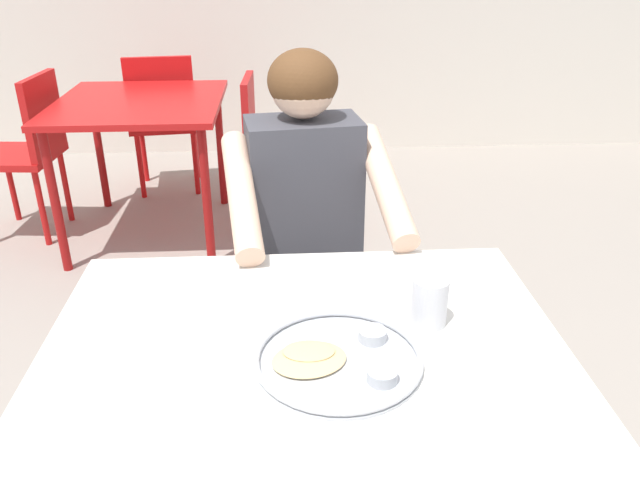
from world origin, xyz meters
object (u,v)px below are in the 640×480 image
(drinking_cup, at_px, (430,300))
(chair_foreground, at_px, (300,250))
(table_background_red, at_px, (141,117))
(chair_red_right, at_px, (274,144))
(diner_foreground, at_px, (310,218))
(chair_red_far, at_px, (164,115))
(thali_tray, at_px, (339,358))
(chair_red_left, at_px, (29,145))
(table_foreground, at_px, (306,391))

(drinking_cup, relative_size, chair_foreground, 0.13)
(table_background_red, distance_m, chair_red_right, 0.69)
(diner_foreground, height_order, chair_red_right, diner_foreground)
(chair_foreground, bearing_deg, drinking_cup, -72.65)
(table_background_red, bearing_deg, diner_foreground, -61.81)
(drinking_cup, relative_size, chair_red_far, 0.13)
(thali_tray, height_order, chair_red_right, chair_red_right)
(chair_red_left, relative_size, chair_red_right, 1.02)
(thali_tray, bearing_deg, chair_foreground, 92.82)
(chair_foreground, relative_size, diner_foreground, 0.71)
(chair_red_right, relative_size, chair_red_far, 0.98)
(chair_foreground, xyz_separation_m, table_background_red, (-0.77, 1.26, 0.15))
(diner_foreground, relative_size, chair_red_right, 1.42)
(drinking_cup, xyz_separation_m, chair_foreground, (-0.25, 0.81, -0.28))
(drinking_cup, bearing_deg, chair_red_far, 110.78)
(chair_red_right, bearing_deg, chair_red_left, 177.79)
(thali_tray, height_order, chair_foreground, chair_foreground)
(diner_foreground, height_order, chair_red_far, diner_foreground)
(table_background_red, relative_size, chair_red_left, 1.09)
(chair_red_far, bearing_deg, chair_foreground, -67.79)
(chair_red_far, bearing_deg, diner_foreground, -69.37)
(drinking_cup, xyz_separation_m, chair_red_right, (-0.35, 2.07, -0.29))
(chair_foreground, xyz_separation_m, chair_red_right, (-0.10, 1.26, -0.01))
(chair_red_right, bearing_deg, diner_foreground, -85.37)
(chair_red_far, bearing_deg, chair_red_right, -42.89)
(drinking_cup, xyz_separation_m, diner_foreground, (-0.23, 0.59, -0.06))
(chair_red_right, xyz_separation_m, chair_red_far, (-0.67, 0.63, 0.00))
(diner_foreground, distance_m, chair_red_far, 2.26)
(chair_foreground, height_order, chair_red_right, chair_foreground)
(table_background_red, xyz_separation_m, chair_red_left, (-0.60, 0.05, -0.15))
(table_foreground, relative_size, chair_foreground, 1.26)
(drinking_cup, relative_size, chair_red_right, 0.13)
(chair_foreground, bearing_deg, chair_red_far, 112.21)
(diner_foreground, height_order, chair_red_left, diner_foreground)
(chair_foreground, bearing_deg, chair_red_right, 94.41)
(table_foreground, xyz_separation_m, thali_tray, (0.06, -0.00, 0.08))
(table_foreground, xyz_separation_m, diner_foreground, (0.04, 0.72, 0.06))
(drinking_cup, distance_m, chair_red_far, 2.90)
(thali_tray, xyz_separation_m, chair_red_right, (-0.14, 2.21, -0.24))
(table_background_red, relative_size, chair_red_right, 1.11)
(drinking_cup, bearing_deg, diner_foreground, 111.31)
(thali_tray, relative_size, chair_red_far, 0.39)
(table_foreground, bearing_deg, drinking_cup, 25.69)
(chair_red_left, relative_size, chair_red_far, 1.00)
(chair_red_left, bearing_deg, chair_red_right, -2.21)
(table_background_red, bearing_deg, chair_red_far, 90.03)
(table_foreground, distance_m, chair_red_far, 2.93)
(diner_foreground, xyz_separation_m, chair_red_far, (-0.79, 2.11, -0.22))
(table_background_red, relative_size, chair_red_far, 1.09)
(thali_tray, height_order, table_background_red, thali_tray)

